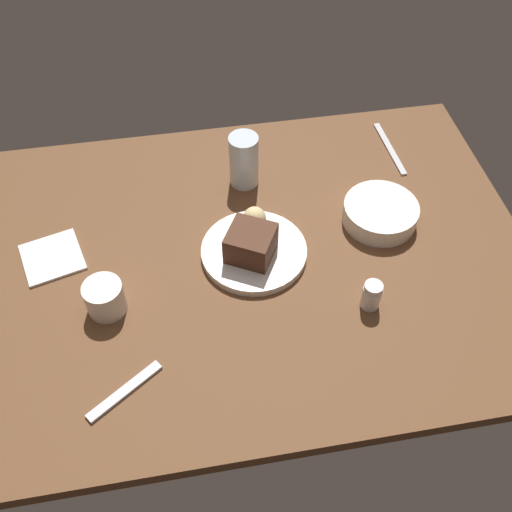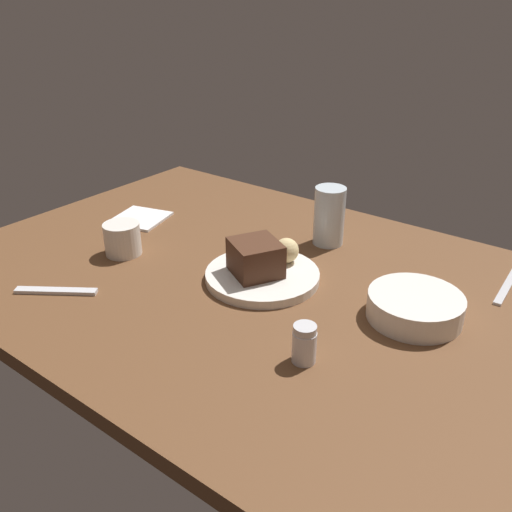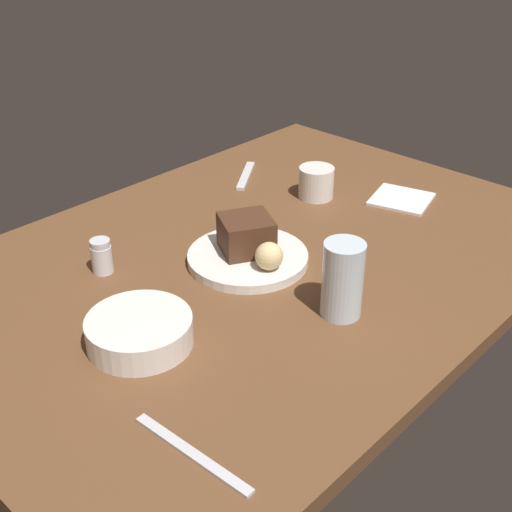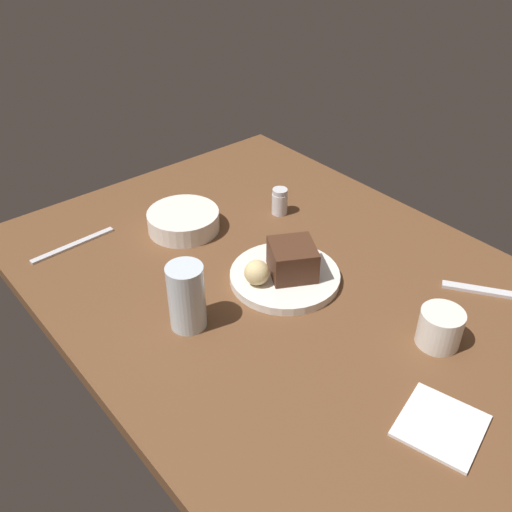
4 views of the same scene
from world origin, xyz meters
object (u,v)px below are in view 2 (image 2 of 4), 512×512
Objects in this scene: coffee_cup at (122,239)px; chocolate_cake_slice at (256,258)px; folded_napkin at (140,218)px; butter_knife at (509,282)px; water_glass at (329,216)px; bread_roll at (286,250)px; salt_shaker at (304,344)px; dessert_plate at (263,275)px; side_bowl at (415,307)px; dessert_spoon at (56,291)px.

chocolate_cake_slice is at bearing 14.17° from coffee_cup.
butter_knife is at bearing 14.88° from folded_napkin.
water_glass is at bearing -84.69° from butter_knife.
bread_roll is 29.10cm from salt_shaker.
bread_roll is 0.39× the size of water_glass.
coffee_cup reaches higher than folded_napkin.
folded_napkin reaches higher than butter_knife.
coffee_cup is (-31.23, -30.21, -2.95)cm from water_glass.
water_glass is (2.26, 22.90, 1.39)cm from chocolate_cake_slice.
bread_roll is at bearing 74.76° from chocolate_cake_slice.
chocolate_cake_slice reaches higher than folded_napkin.
salt_shaker is (19.73, -16.49, 2.21)cm from dessert_plate.
salt_shaker is at bearing -36.34° from chocolate_cake_slice.
chocolate_cake_slice is 40.93cm from folded_napkin.
salt_shaker is 50.11cm from coffee_cup.
side_bowl is (27.01, -1.32, -1.95)cm from bread_roll.
water_glass is (-18.27, 38.01, 3.23)cm from salt_shaker.
salt_shaker is 0.84× the size of coffee_cup.
bread_roll is at bearing -91.03° from water_glass.
coffee_cup is at bearing -65.10° from butter_knife.
dessert_plate is 6.86cm from bread_roll.
dessert_plate is 41.24cm from folded_napkin.
butter_knife is at bearing 67.23° from salt_shaker.
dessert_spoon is at bearing -53.17° from butter_knife.
salt_shaker is at bearing -25.46° from butter_knife.
side_bowl is 59.47cm from coffee_cup.
side_bowl is at bearing 11.61° from chocolate_cake_slice.
side_bowl is (26.73, -16.95, -4.09)cm from water_glass.
water_glass is at bearing -154.97° from dessert_spoon.
butter_knife is at bearing 29.49° from bread_roll.
coffee_cup is 76.34cm from butter_knife.
coffee_cup is 0.39× the size of butter_knife.
coffee_cup is (-28.97, -7.31, -1.56)cm from chocolate_cake_slice.
water_glass is 0.84× the size of dessert_spoon.
chocolate_cake_slice is at bearing -170.27° from dessert_spoon.
dessert_spoon is (-28.59, -48.47, -5.95)cm from water_glass.
dessert_plate is 38.24cm from dessert_spoon.
coffee_cup is at bearing 171.05° from salt_shaker.
salt_shaker is 46.85cm from butter_knife.
butter_knife is (38.64, 28.01, -4.66)cm from chocolate_cake_slice.
folded_napkin is at bearing -179.77° from bread_roll.
salt_shaker is 0.42× the size of dessert_spoon.
bread_roll is at bearing 25.24° from coffee_cup.
dessert_plate is at bearing 16.28° from coffee_cup.
salt_shaker is at bearing -8.95° from coffee_cup.
water_glass is at bearing 147.63° from side_bowl.
chocolate_cake_slice is 29.92cm from coffee_cup.
bread_roll is (1.18, 5.90, 3.30)cm from dessert_plate.
butter_knife is at bearing 8.00° from water_glass.
side_bowl is at bearing -32.37° from water_glass.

